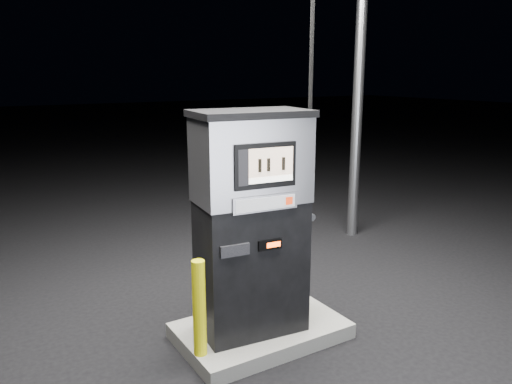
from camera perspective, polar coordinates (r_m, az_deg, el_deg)
ground at (r=5.17m, az=0.54°, el=-16.28°), size 80.00×80.00×0.00m
pump_island at (r=5.14m, az=0.54°, el=-15.55°), size 1.60×1.00×0.15m
fuel_dispenser at (r=4.61m, az=-0.52°, el=-3.40°), size 1.19×0.73×4.35m
bollard_left at (r=4.45m, az=-6.50°, el=-13.06°), size 0.15×0.15×0.87m
bollard_right at (r=5.27m, az=5.05°, el=-8.38°), size 0.16×0.16×0.92m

